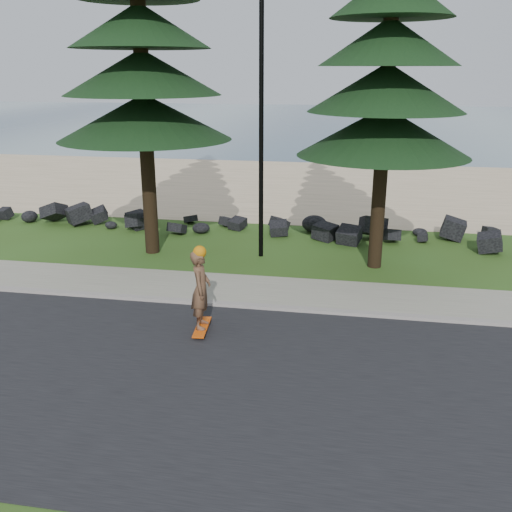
{
  "coord_description": "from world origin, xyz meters",
  "views": [
    {
      "loc": [
        2.78,
        -13.62,
        5.65
      ],
      "look_at": [
        0.4,
        0.0,
        1.06
      ],
      "focal_mm": 40.0,
      "sensor_mm": 36.0,
      "label": 1
    }
  ],
  "objects": [
    {
      "name": "ground",
      "position": [
        0.0,
        0.0,
        0.0
      ],
      "size": [
        160.0,
        160.0,
        0.0
      ],
      "primitive_type": "plane",
      "color": "#334E18",
      "rests_on": "ground"
    },
    {
      "name": "road",
      "position": [
        0.0,
        -4.5,
        0.01
      ],
      "size": [
        160.0,
        7.0,
        0.02
      ],
      "primitive_type": "cube",
      "color": "black",
      "rests_on": "ground"
    },
    {
      "name": "kerb",
      "position": [
        0.0,
        -0.9,
        0.05
      ],
      "size": [
        160.0,
        0.2,
        0.1
      ],
      "primitive_type": "cube",
      "color": "gray",
      "rests_on": "ground"
    },
    {
      "name": "sidewalk",
      "position": [
        0.0,
        0.2,
        0.04
      ],
      "size": [
        160.0,
        2.0,
        0.08
      ],
      "primitive_type": "cube",
      "color": "gray",
      "rests_on": "ground"
    },
    {
      "name": "beach_sand",
      "position": [
        0.0,
        14.5,
        0.01
      ],
      "size": [
        160.0,
        15.0,
        0.01
      ],
      "primitive_type": "cube",
      "color": "tan",
      "rests_on": "ground"
    },
    {
      "name": "ocean",
      "position": [
        0.0,
        51.0,
        0.0
      ],
      "size": [
        160.0,
        58.0,
        0.01
      ],
      "primitive_type": "cube",
      "color": "#3B5871",
      "rests_on": "ground"
    },
    {
      "name": "seawall_boulders",
      "position": [
        0.0,
        5.6,
        0.0
      ],
      "size": [
        60.0,
        2.4,
        1.1
      ],
      "primitive_type": null,
      "color": "black",
      "rests_on": "ground"
    },
    {
      "name": "lamp_post",
      "position": [
        0.0,
        3.2,
        4.13
      ],
      "size": [
        0.25,
        0.14,
        8.14
      ],
      "color": "black",
      "rests_on": "ground"
    },
    {
      "name": "skateboarder",
      "position": [
        -0.41,
        -2.36,
        1.01
      ],
      "size": [
        0.49,
        1.09,
        2.0
      ],
      "rotation": [
        0.0,
        0.0,
        1.66
      ],
      "color": "#D84E0C",
      "rests_on": "ground"
    }
  ]
}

